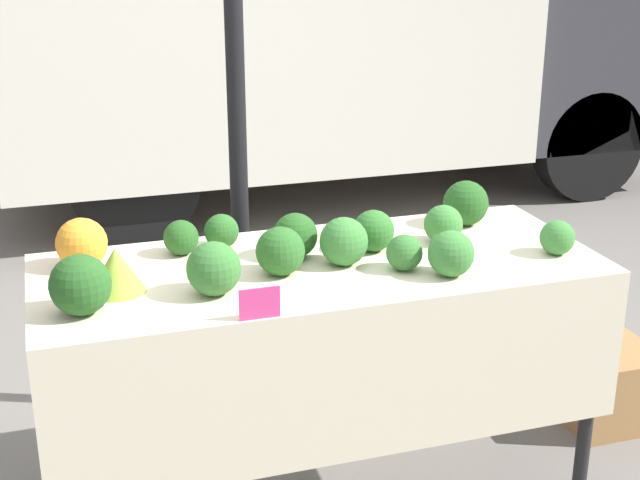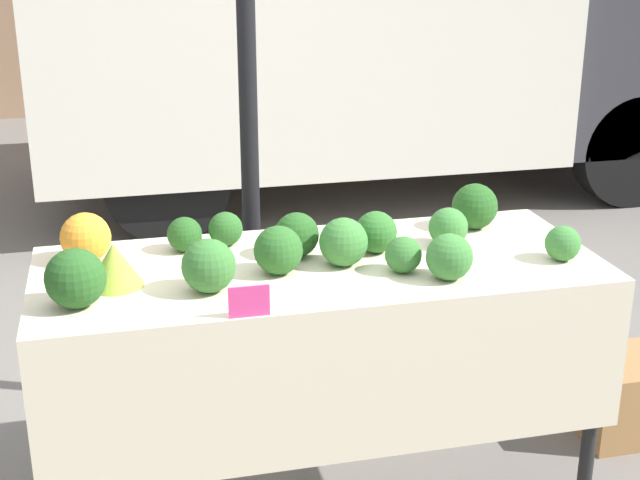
# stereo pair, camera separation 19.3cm
# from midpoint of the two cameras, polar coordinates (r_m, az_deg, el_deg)

# --- Properties ---
(tent_pole) EXTENTS (0.07, 0.07, 2.21)m
(tent_pole) POSITION_cam_midpoint_polar(r_m,az_deg,el_deg) (3.43, -6.89, 5.44)
(tent_pole) COLOR black
(tent_pole) RESTS_ON ground_plane
(parked_truck) EXTENTS (4.89, 2.22, 2.27)m
(parked_truck) POSITION_cam_midpoint_polar(r_m,az_deg,el_deg) (6.73, -1.18, 13.67)
(parked_truck) COLOR silver
(parked_truck) RESTS_ON ground_plane
(market_table) EXTENTS (1.84, 0.75, 0.89)m
(market_table) POSITION_cam_midpoint_polar(r_m,az_deg,el_deg) (2.90, -1.52, -4.22)
(market_table) COLOR beige
(market_table) RESTS_ON ground_plane
(orange_cauliflower) EXTENTS (0.16, 0.16, 0.16)m
(orange_cauliflower) POSITION_cam_midpoint_polar(r_m,az_deg,el_deg) (2.97, -16.83, -0.22)
(orange_cauliflower) COLOR orange
(orange_cauliflower) RESTS_ON market_table
(romanesco_head) EXTENTS (0.17, 0.17, 0.14)m
(romanesco_head) POSITION_cam_midpoint_polar(r_m,az_deg,el_deg) (2.76, -14.89, -1.90)
(romanesco_head) COLOR #93B238
(romanesco_head) RESTS_ON market_table
(broccoli_head_0) EXTENTS (0.16, 0.16, 0.16)m
(broccoli_head_0) POSITION_cam_midpoint_polar(r_m,az_deg,el_deg) (2.67, -8.89, -1.85)
(broccoli_head_0) COLOR #336B2D
(broccoli_head_0) RESTS_ON market_table
(broccoli_head_1) EXTENTS (0.18, 0.18, 0.18)m
(broccoli_head_1) POSITION_cam_midpoint_polar(r_m,az_deg,el_deg) (2.62, -17.15, -2.80)
(broccoli_head_1) COLOR #23511E
(broccoli_head_1) RESTS_ON market_table
(broccoli_head_2) EXTENTS (0.12, 0.12, 0.12)m
(broccoli_head_2) POSITION_cam_midpoint_polar(r_m,az_deg,el_deg) (3.06, -8.13, 0.54)
(broccoli_head_2) COLOR #285B23
(broccoli_head_2) RESTS_ON market_table
(broccoli_head_3) EXTENTS (0.14, 0.14, 0.14)m
(broccoli_head_3) POSITION_cam_midpoint_polar(r_m,az_deg,el_deg) (3.09, 6.13, 0.99)
(broccoli_head_3) COLOR #387533
(broccoli_head_3) RESTS_ON market_table
(broccoli_head_4) EXTENTS (0.12, 0.12, 0.12)m
(broccoli_head_4) POSITION_cam_midpoint_polar(r_m,az_deg,el_deg) (2.84, 3.48, -0.84)
(broccoli_head_4) COLOR #336B2D
(broccoli_head_4) RESTS_ON market_table
(broccoli_head_5) EXTENTS (0.16, 0.16, 0.16)m
(broccoli_head_5) POSITION_cam_midpoint_polar(r_m,az_deg,el_deg) (2.87, -0.39, -0.11)
(broccoli_head_5) COLOR #387533
(broccoli_head_5) RESTS_ON market_table
(broccoli_head_6) EXTENTS (0.14, 0.14, 0.14)m
(broccoli_head_6) POSITION_cam_midpoint_polar(r_m,az_deg,el_deg) (3.00, 1.60, 0.57)
(broccoli_head_6) COLOR #2D6628
(broccoli_head_6) RESTS_ON market_table
(broccoli_head_7) EXTENTS (0.16, 0.16, 0.16)m
(broccoli_head_7) POSITION_cam_midpoint_polar(r_m,az_deg,el_deg) (2.80, -4.54, -0.74)
(broccoli_head_7) COLOR #285B23
(broccoli_head_7) RESTS_ON market_table
(broccoli_head_8) EXTENTS (0.12, 0.12, 0.12)m
(broccoli_head_8) POSITION_cam_midpoint_polar(r_m,az_deg,el_deg) (3.02, -10.71, 0.13)
(broccoli_head_8) COLOR #23511E
(broccoli_head_8) RESTS_ON market_table
(broccoli_head_9) EXTENTS (0.12, 0.12, 0.12)m
(broccoli_head_9) POSITION_cam_midpoint_polar(r_m,az_deg,el_deg) (3.05, 13.21, 0.13)
(broccoli_head_9) COLOR #387533
(broccoli_head_9) RESTS_ON market_table
(broccoli_head_10) EXTENTS (0.15, 0.15, 0.15)m
(broccoli_head_10) POSITION_cam_midpoint_polar(r_m,az_deg,el_deg) (2.95, -3.48, 0.28)
(broccoli_head_10) COLOR #23511E
(broccoli_head_10) RESTS_ON market_table
(broccoli_head_11) EXTENTS (0.17, 0.17, 0.17)m
(broccoli_head_11) POSITION_cam_midpoint_polar(r_m,az_deg,el_deg) (3.28, 7.65, 2.34)
(broccoli_head_11) COLOR #23511E
(broccoli_head_11) RESTS_ON market_table
(broccoli_head_12) EXTENTS (0.15, 0.15, 0.15)m
(broccoli_head_12) POSITION_cam_midpoint_polar(r_m,az_deg,el_deg) (2.80, 6.43, -0.90)
(broccoli_head_12) COLOR #387533
(broccoli_head_12) RESTS_ON market_table
(price_sign) EXTENTS (0.12, 0.01, 0.09)m
(price_sign) POSITION_cam_midpoint_polar(r_m,az_deg,el_deg) (2.50, -6.10, -4.08)
(price_sign) COLOR #E53D84
(price_sign) RESTS_ON market_table
(produce_crate) EXTENTS (0.36, 0.34, 0.32)m
(produce_crate) POSITION_cam_midpoint_polar(r_m,az_deg,el_deg) (3.83, 16.53, -8.91)
(produce_crate) COLOR #9E7042
(produce_crate) RESTS_ON ground_plane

